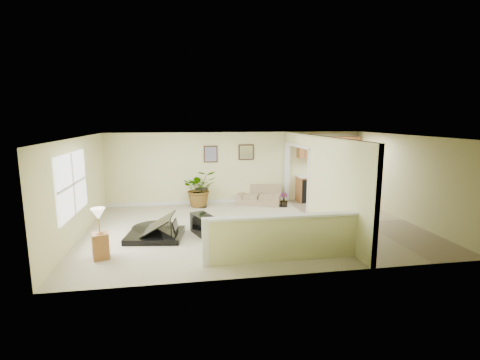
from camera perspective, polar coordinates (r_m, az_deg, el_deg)
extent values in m
plane|color=#B9B090|center=(9.68, 2.43, -7.79)|extent=(9.00, 9.00, 0.00)
cube|color=beige|center=(12.28, -0.39, 2.03)|extent=(9.00, 0.04, 2.50)
cube|color=beige|center=(6.53, 7.91, -5.23)|extent=(9.00, 0.04, 2.50)
cube|color=beige|center=(9.53, -25.03, -1.25)|extent=(0.04, 6.00, 2.50)
cube|color=beige|center=(11.19, 25.67, 0.24)|extent=(0.04, 6.00, 2.50)
cube|color=silver|center=(9.22, 2.54, 7.17)|extent=(9.00, 6.00, 0.04)
cube|color=gray|center=(10.75, 19.21, -6.51)|extent=(2.70, 6.00, 0.01)
cube|color=beige|center=(8.81, 15.66, -1.53)|extent=(0.12, 3.60, 2.50)
cube|color=beige|center=(11.42, 9.60, 6.58)|extent=(0.12, 2.35, 0.40)
cube|color=beige|center=(7.45, 7.27, -9.54)|extent=(3.30, 0.12, 0.95)
cube|color=silver|center=(7.30, 7.36, -5.91)|extent=(3.40, 0.22, 0.05)
cube|color=silver|center=(7.16, -5.69, -10.11)|extent=(0.14, 0.14, 1.00)
cube|color=white|center=(9.02, -25.87, -0.61)|extent=(0.05, 2.15, 1.45)
cube|color=#382214|center=(12.09, -4.84, 4.25)|extent=(0.48, 0.03, 0.58)
cube|color=#8D5A78|center=(12.07, -4.83, 4.24)|extent=(0.40, 0.01, 0.50)
cube|color=#382214|center=(12.24, 1.02, 4.59)|extent=(0.55, 0.03, 0.55)
cube|color=silver|center=(12.22, 1.03, 4.59)|extent=(0.46, 0.01, 0.46)
cube|color=#9A5C32|center=(13.06, 14.28, -1.36)|extent=(2.30, 0.60, 0.90)
cube|color=beige|center=(12.98, 14.37, 0.67)|extent=(2.36, 0.65, 0.04)
cube|color=black|center=(12.76, 10.99, -1.59)|extent=(0.60, 0.60, 0.84)
cube|color=#9A5C32|center=(12.97, 14.36, 5.25)|extent=(2.30, 0.35, 0.75)
cube|color=black|center=(8.91, -13.90, -4.87)|extent=(1.49, 1.33, 0.28)
cylinder|color=black|center=(9.41, -14.51, -4.10)|extent=(1.15, 1.15, 0.28)
cube|color=white|center=(8.89, -8.74, -4.97)|extent=(0.33, 0.95, 0.02)
cube|color=black|center=(8.95, -14.51, -3.18)|extent=(1.19, 1.20, 0.63)
cube|color=black|center=(9.13, -6.16, -7.24)|extent=(0.63, 0.86, 0.51)
cube|color=tan|center=(12.27, 3.18, -2.95)|extent=(1.69, 1.34, 0.42)
cube|color=tan|center=(12.49, 2.88, -0.72)|extent=(1.45, 0.74, 0.44)
cube|color=tan|center=(12.08, 0.17, -1.74)|extent=(0.48, 0.85, 0.16)
cube|color=tan|center=(12.36, 6.15, -1.53)|extent=(0.48, 0.85, 0.16)
cylinder|color=black|center=(11.88, -6.24, -4.39)|extent=(0.32, 0.32, 0.03)
cylinder|color=black|center=(11.80, -6.27, -2.93)|extent=(0.03, 0.03, 0.63)
cylinder|color=black|center=(11.74, -6.30, -1.44)|extent=(0.45, 0.45, 0.03)
cylinder|color=black|center=(11.99, -6.59, -3.70)|extent=(0.36, 0.36, 0.25)
imported|color=#214D17|center=(11.88, -6.63, -1.35)|extent=(1.24, 1.10, 1.26)
cylinder|color=black|center=(11.96, 7.20, -3.96)|extent=(0.25, 0.25, 0.17)
imported|color=#214D17|center=(11.92, 7.21, -3.25)|extent=(0.33, 0.33, 0.48)
cube|color=#9A5C32|center=(8.11, -21.91, -10.00)|extent=(0.41, 0.41, 0.56)
cylinder|color=#C68542|center=(8.02, -22.05, -8.06)|extent=(0.15, 0.15, 0.02)
cylinder|color=#C68542|center=(7.97, -22.14, -6.78)|extent=(0.03, 0.03, 0.37)
cone|color=#FFF4D0|center=(7.91, -22.25, -5.16)|extent=(0.30, 0.30, 0.24)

